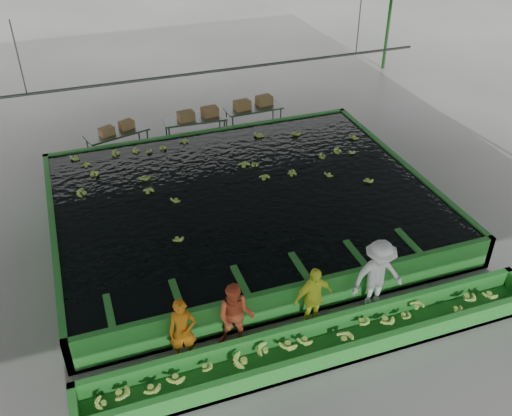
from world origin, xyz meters
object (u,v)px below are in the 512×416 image
object	(u,v)px
packing_table_right	(253,119)
box_stack_left	(117,131)
sorting_trough	(323,343)
box_stack_right	(253,107)
box_stack_mid	(198,118)
worker_c	(313,298)
worker_b	(236,317)
worker_a	(183,331)
packing_table_mid	(195,131)
packing_table_left	(118,144)
worker_d	(378,277)
flotation_tank	(244,206)

from	to	relation	value
packing_table_right	box_stack_left	xyz separation A→B (m)	(-4.75, -0.32, 0.45)
sorting_trough	box_stack_right	bearing A→B (deg)	78.46
packing_table_right	box_stack_mid	world-z (taller)	box_stack_mid
worker_c	box_stack_right	world-z (taller)	worker_c
worker_b	packing_table_right	size ratio (longest dim) A/B	0.80
box_stack_mid	box_stack_left	bearing A→B (deg)	-179.12
worker_a	worker_b	bearing A→B (deg)	8.88
packing_table_mid	box_stack_left	distance (m)	2.61
sorting_trough	packing_table_right	world-z (taller)	packing_table_right
packing_table_left	packing_table_mid	bearing A→B (deg)	2.07
worker_b	worker_d	distance (m)	3.24
worker_a	box_stack_mid	world-z (taller)	worker_a
worker_b	worker_d	xyz separation A→B (m)	(3.24, 0.00, 0.12)
box_stack_mid	sorting_trough	bearing A→B (deg)	-90.14
worker_c	box_stack_mid	distance (m)	9.14
packing_table_right	worker_a	bearing A→B (deg)	-116.98
sorting_trough	worker_b	bearing A→B (deg)	153.59
flotation_tank	packing_table_right	xyz separation A→B (m)	(2.08, 5.11, 0.00)
sorting_trough	worker_a	xyz separation A→B (m)	(-2.71, 0.80, 0.51)
worker_a	sorting_trough	bearing A→B (deg)	-7.56
box_stack_left	box_stack_right	world-z (taller)	box_stack_right
box_stack_right	worker_b	bearing A→B (deg)	-111.38
worker_c	worker_d	bearing A→B (deg)	-7.37
worker_c	packing_table_right	distance (m)	9.63
sorting_trough	packing_table_right	bearing A→B (deg)	78.48
box_stack_left	worker_d	bearing A→B (deg)	-64.71
packing_table_mid	box_stack_mid	xyz separation A→B (m)	(0.12, -0.03, 0.47)
sorting_trough	worker_d	xyz separation A→B (m)	(1.63, 0.80, 0.67)
worker_c	worker_d	xyz separation A→B (m)	(1.53, 0.00, 0.15)
worker_a	packing_table_left	xyz separation A→B (m)	(0.01, 9.08, -0.31)
worker_a	box_stack_right	bearing A→B (deg)	71.97
flotation_tank	worker_d	world-z (taller)	worker_d
worker_c	box_stack_left	xyz separation A→B (m)	(-2.77, 9.10, 0.13)
flotation_tank	packing_table_right	distance (m)	5.52
worker_b	packing_table_left	distance (m)	9.15
flotation_tank	worker_c	world-z (taller)	worker_c
worker_a	packing_table_right	bearing A→B (deg)	71.90
sorting_trough	box_stack_mid	distance (m)	9.97
worker_d	packing_table_mid	xyz separation A→B (m)	(-1.72, 9.17, -0.45)
flotation_tank	box_stack_mid	size ratio (longest dim) A/B	7.24
packing_table_mid	worker_d	bearing A→B (deg)	-79.37
box_stack_mid	worker_c	bearing A→B (deg)	-89.50
worker_b	packing_table_mid	xyz separation A→B (m)	(1.52, 9.17, -0.33)
packing_table_left	packing_table_right	size ratio (longest dim) A/B	1.00
packing_table_left	sorting_trough	bearing A→B (deg)	-74.73
sorting_trough	worker_b	distance (m)	1.88
packing_table_left	box_stack_right	world-z (taller)	box_stack_right
flotation_tank	packing_table_left	world-z (taller)	packing_table_left
worker_a	box_stack_left	distance (m)	9.10
flotation_tank	packing_table_right	world-z (taller)	packing_table_right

